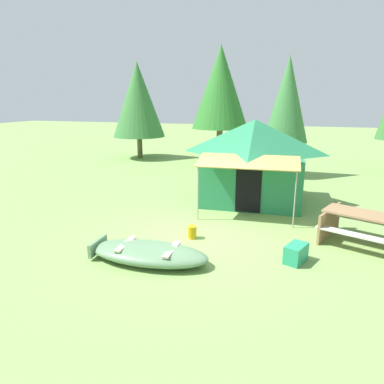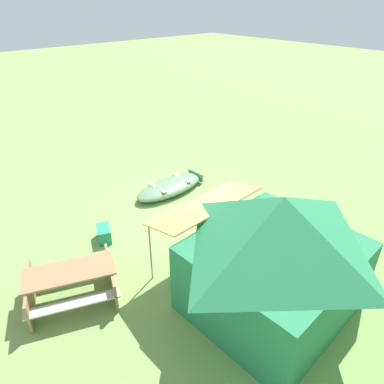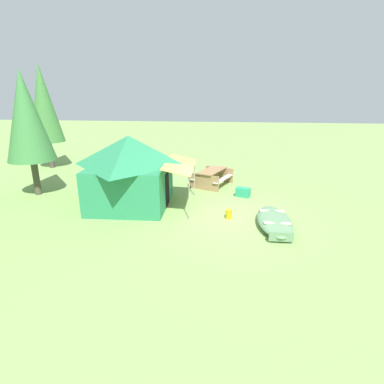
# 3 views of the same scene
# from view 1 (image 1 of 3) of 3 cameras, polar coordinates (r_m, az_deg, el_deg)

# --- Properties ---
(ground_plane) EXTENTS (80.00, 80.00, 0.00)m
(ground_plane) POSITION_cam_1_polar(r_m,az_deg,el_deg) (8.92, 1.62, -7.16)
(ground_plane) COLOR #7CA153
(beached_rowboat) EXTENTS (2.65, 1.17, 0.38)m
(beached_rowboat) POSITION_cam_1_polar(r_m,az_deg,el_deg) (7.57, -7.23, -9.81)
(beached_rowboat) COLOR #61875F
(beached_rowboat) RESTS_ON ground_plane
(canvas_cabin_tent) EXTENTS (3.52, 4.12, 2.73)m
(canvas_cabin_tent) POSITION_cam_1_polar(r_m,az_deg,el_deg) (11.81, 10.03, 5.24)
(canvas_cabin_tent) COLOR #277F50
(canvas_cabin_tent) RESTS_ON ground_plane
(picnic_table) EXTENTS (2.32, 2.09, 0.77)m
(picnic_table) POSITION_cam_1_polar(r_m,az_deg,el_deg) (9.19, 26.61, -4.93)
(picnic_table) COLOR #98744C
(picnic_table) RESTS_ON ground_plane
(cooler_box) EXTENTS (0.52, 0.66, 0.39)m
(cooler_box) POSITION_cam_1_polar(r_m,az_deg,el_deg) (7.81, 16.63, -9.59)
(cooler_box) COLOR #269368
(cooler_box) RESTS_ON ground_plane
(fuel_can) EXTENTS (0.28, 0.28, 0.32)m
(fuel_can) POSITION_cam_1_polar(r_m,az_deg,el_deg) (8.71, 0.03, -6.58)
(fuel_can) COLOR gold
(fuel_can) RESTS_ON ground_plane
(pine_tree_back_right) EXTENTS (2.96, 2.96, 6.06)m
(pine_tree_back_right) POSITION_cam_1_polar(r_m,az_deg,el_deg) (18.93, 4.68, 16.64)
(pine_tree_back_right) COLOR brown
(pine_tree_back_right) RESTS_ON ground_plane
(pine_tree_far_center) EXTENTS (2.99, 2.99, 5.42)m
(pine_tree_far_center) POSITION_cam_1_polar(r_m,az_deg,el_deg) (20.80, -8.81, 14.65)
(pine_tree_far_center) COLOR brown
(pine_tree_far_center) RESTS_ON ground_plane
(pine_tree_side) EXTENTS (1.92, 1.92, 5.17)m
(pine_tree_side) POSITION_cam_1_polar(r_m,az_deg,el_deg) (16.08, 15.33, 14.29)
(pine_tree_side) COLOR #464434
(pine_tree_side) RESTS_ON ground_plane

